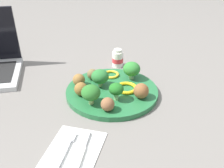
{
  "coord_description": "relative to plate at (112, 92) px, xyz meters",
  "views": [
    {
      "loc": [
        -0.7,
        -0.18,
        0.46
      ],
      "look_at": [
        0.0,
        0.0,
        0.04
      ],
      "focal_mm": 44.84,
      "sensor_mm": 36.0,
      "label": 1
    }
  ],
  "objects": [
    {
      "name": "ground_plane",
      "position": [
        0.0,
        0.0,
        -0.01
      ],
      "size": [
        4.0,
        4.0,
        0.0
      ],
      "primitive_type": "plane",
      "color": "slate"
    },
    {
      "name": "plate",
      "position": [
        0.0,
        0.0,
        0.0
      ],
      "size": [
        0.28,
        0.28,
        0.02
      ],
      "primitive_type": "cylinder",
      "color": "#236638",
      "rests_on": "ground_plane"
    },
    {
      "name": "broccoli_floret_front_left",
      "position": [
        0.08,
        -0.04,
        0.04
      ],
      "size": [
        0.06,
        0.06,
        0.06
      ],
      "color": "#92B881",
      "rests_on": "plate"
    },
    {
      "name": "broccoli_floret_far_rim",
      "position": [
        -0.05,
        -0.03,
        0.04
      ],
      "size": [
        0.04,
        0.04,
        0.05
      ],
      "color": "#8FC780",
      "rests_on": "plate"
    },
    {
      "name": "broccoli_floret_back_right",
      "position": [
        0.01,
        0.04,
        0.04
      ],
      "size": [
        0.05,
        0.05,
        0.06
      ],
      "color": "#9EC37C",
      "rests_on": "plate"
    },
    {
      "name": "broccoli_floret_center",
      "position": [
        -0.09,
        0.04,
        0.04
      ],
      "size": [
        0.05,
        0.05,
        0.06
      ],
      "color": "#ACC377",
      "rests_on": "plate"
    },
    {
      "name": "meatball_front_left",
      "position": [
        0.0,
        0.11,
        0.03
      ],
      "size": [
        0.04,
        0.04,
        0.04
      ],
      "primitive_type": "sphere",
      "color": "brown",
      "rests_on": "plate"
    },
    {
      "name": "meatball_near_rim",
      "position": [
        -0.05,
        0.08,
        0.03
      ],
      "size": [
        0.04,
        0.04,
        0.04
      ],
      "primitive_type": "sphere",
      "color": "brown",
      "rests_on": "plate"
    },
    {
      "name": "meatball_front_right",
      "position": [
        0.05,
        0.08,
        0.03
      ],
      "size": [
        0.03,
        0.03,
        0.03
      ],
      "primitive_type": "sphere",
      "color": "brown",
      "rests_on": "plate"
    },
    {
      "name": "meatball_center",
      "position": [
        -0.02,
        -0.09,
        0.03
      ],
      "size": [
        0.04,
        0.04,
        0.04
      ],
      "primitive_type": "sphere",
      "color": "brown",
      "rests_on": "plate"
    },
    {
      "name": "meatball_far_rim",
      "position": [
        -0.11,
        -0.01,
        0.03
      ],
      "size": [
        0.04,
        0.04,
        0.04
      ],
      "primitive_type": "sphere",
      "color": "brown",
      "rests_on": "plate"
    },
    {
      "name": "pepper_ring_back_left",
      "position": [
        0.01,
        -0.04,
        0.01
      ],
      "size": [
        0.09,
        0.09,
        0.01
      ],
      "primitive_type": "torus",
      "rotation": [
        0.0,
        0.0,
        5.79
      ],
      "color": "yellow",
      "rests_on": "plate"
    },
    {
      "name": "pepper_ring_mid_left",
      "position": [
        0.09,
        0.03,
        0.01
      ],
      "size": [
        0.07,
        0.07,
        0.01
      ],
      "primitive_type": "torus",
      "rotation": [
        0.0,
        0.0,
        3.99
      ],
      "color": "yellow",
      "rests_on": "plate"
    },
    {
      "name": "napkin",
      "position": [
        -0.27,
        0.02,
        -0.01
      ],
      "size": [
        0.17,
        0.12,
        0.01
      ],
      "primitive_type": "cube",
      "rotation": [
        0.0,
        0.0,
        -0.0
      ],
      "color": "white",
      "rests_on": "ground_plane"
    },
    {
      "name": "fork",
      "position": [
        -0.26,
        0.04,
        -0.0
      ],
      "size": [
        0.12,
        0.02,
        0.01
      ],
      "color": "silver",
      "rests_on": "napkin"
    },
    {
      "name": "knife",
      "position": [
        -0.26,
        0.01,
        -0.0
      ],
      "size": [
        0.15,
        0.03,
        0.01
      ],
      "color": "white",
      "rests_on": "napkin"
    },
    {
      "name": "yogurt_bottle",
      "position": [
        0.19,
        0.03,
        0.02
      ],
      "size": [
        0.04,
        0.04,
        0.07
      ],
      "color": "white",
      "rests_on": "ground_plane"
    }
  ]
}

